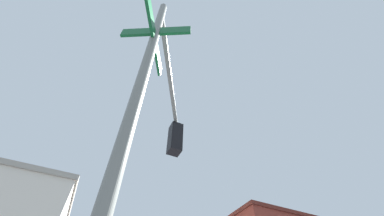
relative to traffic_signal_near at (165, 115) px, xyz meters
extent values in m
cylinder|color=slate|center=(-0.61, -1.12, -1.08)|extent=(0.12, 0.12, 5.13)
cylinder|color=slate|center=(0.03, 0.05, 1.09)|extent=(1.35, 2.39, 0.09)
cube|color=black|center=(0.66, 1.23, 0.64)|extent=(0.28, 0.28, 0.80)
sphere|color=red|center=(0.74, 1.36, 0.89)|extent=(0.18, 0.18, 0.18)
sphere|color=orange|center=(0.74, 1.36, 0.64)|extent=(0.18, 0.18, 0.18)
sphere|color=green|center=(0.74, 1.36, 0.39)|extent=(0.18, 0.18, 0.18)
cube|color=#0F5128|center=(-0.61, -1.12, 0.18)|extent=(0.56, 0.99, 0.20)
cube|color=#0F5128|center=(-0.61, -1.12, 0.40)|extent=(0.90, 0.51, 0.20)
camera|label=1|loc=(-0.71, -2.52, -2.68)|focal=20.49mm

